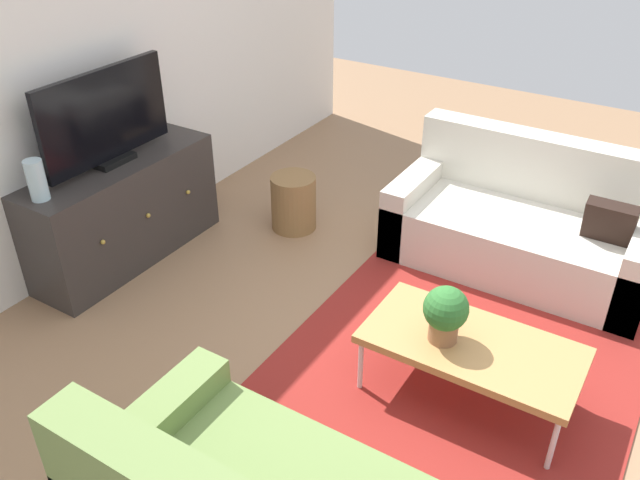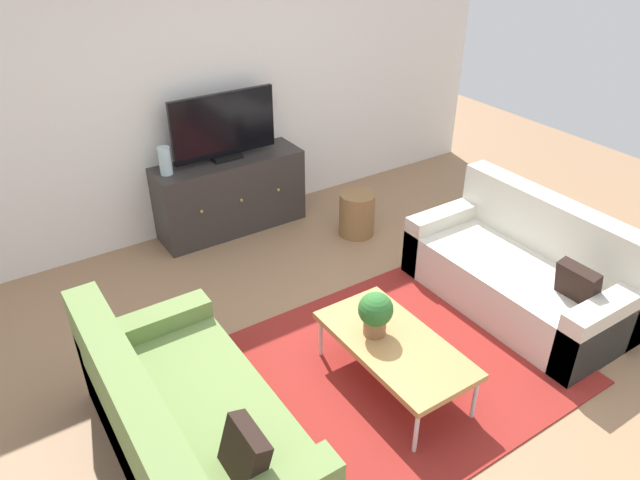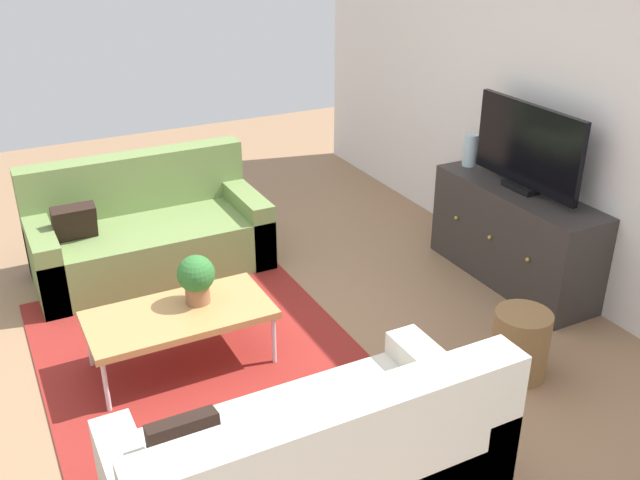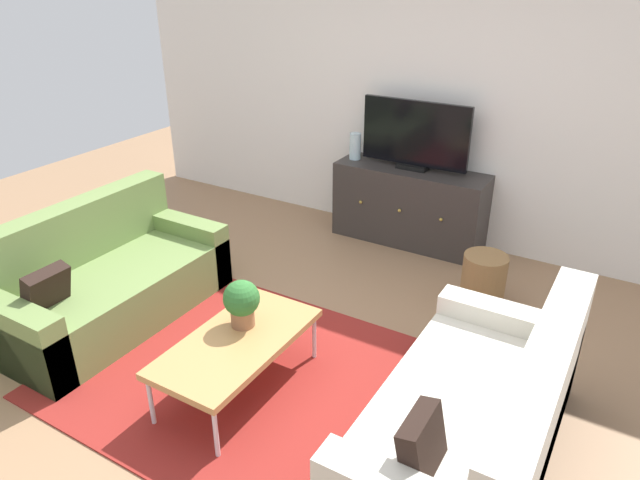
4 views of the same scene
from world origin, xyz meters
name	(u,v)px [view 4 (image 4 of 4)]	position (x,y,z in m)	size (l,w,h in m)	color
ground_plane	(269,367)	(0.00, 0.00, 0.00)	(10.00, 10.00, 0.00)	#997251
wall_back	(426,95)	(0.00, 2.55, 1.35)	(6.40, 0.12, 2.70)	white
area_rug	(256,379)	(0.00, -0.15, 0.01)	(2.50, 1.90, 0.01)	maroon
couch_left_side	(103,283)	(-1.44, -0.10, 0.28)	(0.86, 1.73, 0.85)	olive
couch_right_side	(482,425)	(1.44, -0.10, 0.28)	(0.86, 1.73, 0.85)	beige
coffee_table	(237,343)	(-0.03, -0.27, 0.35)	(0.56, 1.10, 0.38)	#B7844C
potted_plant	(242,302)	(-0.09, -0.13, 0.56)	(0.23, 0.23, 0.31)	#936042
tv_console	(409,206)	(0.03, 2.27, 0.36)	(1.42, 0.47, 0.73)	#332D2B
flat_screen_tv	(415,135)	(0.03, 2.29, 1.04)	(1.00, 0.16, 0.62)	black
glass_vase	(355,146)	(-0.56, 2.27, 0.85)	(0.11, 0.11, 0.25)	silver
wicker_basket	(483,280)	(0.98, 1.51, 0.21)	(0.34, 0.34, 0.42)	olive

